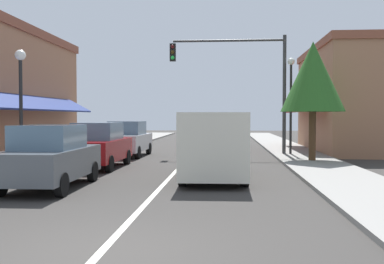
{
  "coord_description": "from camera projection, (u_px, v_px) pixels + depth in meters",
  "views": [
    {
      "loc": [
        1.84,
        -6.3,
        2.0
      ],
      "look_at": [
        0.41,
        12.38,
        1.35
      ],
      "focal_mm": 41.78,
      "sensor_mm": 36.0,
      "label": 1
    }
  ],
  "objects": [
    {
      "name": "sidewalk_left",
      "position": [
        94.0,
        151.0,
        24.84
      ],
      "size": [
        2.6,
        56.0,
        0.12
      ],
      "primitive_type": "cube",
      "color": "gray",
      "rests_on": "ground"
    },
    {
      "name": "street_lamp_right_mid",
      "position": [
        291.0,
        90.0,
        22.54
      ],
      "size": [
        0.36,
        0.36,
        4.97
      ],
      "color": "black",
      "rests_on": "ground"
    },
    {
      "name": "traffic_signal_mast_arm",
      "position": [
        245.0,
        73.0,
        22.84
      ],
      "size": [
        5.95,
        0.5,
        6.15
      ],
      "color": "#333333",
      "rests_on": "ground"
    },
    {
      "name": "van_in_lane",
      "position": [
        214.0,
        143.0,
        14.35
      ],
      "size": [
        2.06,
        5.21,
        2.12
      ],
      "rotation": [
        0.0,
        0.0,
        0.02
      ],
      "color": "beige",
      "rests_on": "ground"
    },
    {
      "name": "sidewalk_right",
      "position": [
        294.0,
        153.0,
        24.0
      ],
      "size": [
        2.6,
        56.0,
        0.12
      ],
      "primitive_type": "cube",
      "color": "gray",
      "rests_on": "ground"
    },
    {
      "name": "lane_center_stripe",
      "position": [
        192.0,
        153.0,
        24.43
      ],
      "size": [
        0.14,
        52.0,
        0.01
      ],
      "primitive_type": "cube",
      "color": "silver",
      "rests_on": "ground"
    },
    {
      "name": "tree_right_near",
      "position": [
        313.0,
        77.0,
        19.16
      ],
      "size": [
        2.73,
        2.73,
        5.23
      ],
      "color": "#4C331E",
      "rests_on": "ground"
    },
    {
      "name": "parked_car_third_left",
      "position": [
        128.0,
        139.0,
        22.39
      ],
      "size": [
        1.85,
        4.13,
        1.77
      ],
      "rotation": [
        0.0,
        0.0,
        -0.02
      ],
      "color": "#B7BABF",
      "rests_on": "ground"
    },
    {
      "name": "parked_car_nearest_left",
      "position": [
        50.0,
        157.0,
        12.4
      ],
      "size": [
        1.83,
        4.12,
        1.77
      ],
      "rotation": [
        0.0,
        0.0,
        0.01
      ],
      "color": "#4C5156",
      "rests_on": "ground"
    },
    {
      "name": "storefront_right_block",
      "position": [
        351.0,
        99.0,
        25.63
      ],
      "size": [
        5.7,
        10.2,
        6.0
      ],
      "color": "#9E6B4C",
      "rests_on": "ground"
    },
    {
      "name": "parked_car_second_left",
      "position": [
        99.0,
        145.0,
        17.34
      ],
      "size": [
        1.82,
        4.12,
        1.77
      ],
      "rotation": [
        0.0,
        0.0,
        -0.01
      ],
      "color": "maroon",
      "rests_on": "ground"
    },
    {
      "name": "ground_plane",
      "position": [
        192.0,
        153.0,
        24.43
      ],
      "size": [
        80.0,
        80.0,
        0.0
      ],
      "primitive_type": "plane",
      "color": "#33302D"
    },
    {
      "name": "street_lamp_left_near",
      "position": [
        21.0,
        90.0,
        15.16
      ],
      "size": [
        0.36,
        0.36,
        4.27
      ],
      "color": "black",
      "rests_on": "ground"
    }
  ]
}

